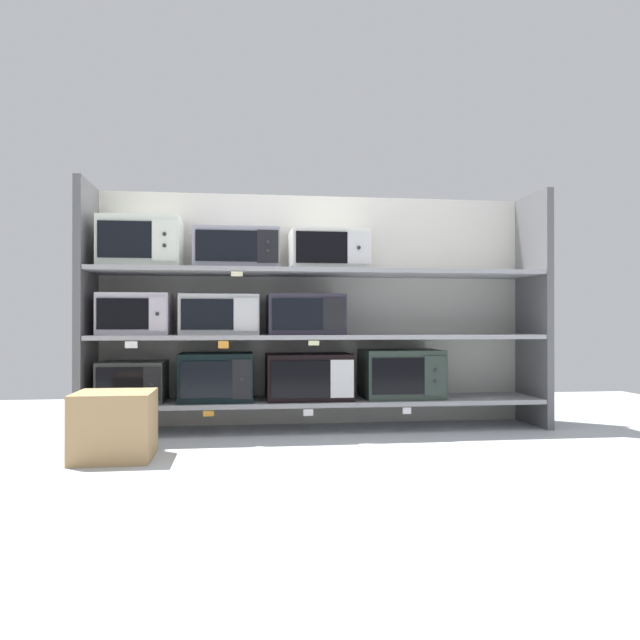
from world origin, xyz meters
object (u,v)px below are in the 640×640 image
(microwave_3, at_px, (401,374))
(shipping_carton, at_px, (114,425))
(microwave_6, at_px, (305,315))
(microwave_7, at_px, (141,243))
(microwave_2, at_px, (308,376))
(microwave_8, at_px, (236,250))
(microwave_4, at_px, (136,314))
(microwave_0, at_px, (133,382))
(microwave_1, at_px, (216,377))
(microwave_5, at_px, (220,315))
(microwave_9, at_px, (328,251))

(microwave_3, height_order, shipping_carton, microwave_3)
(microwave_6, relative_size, shipping_carton, 1.26)
(microwave_7, bearing_deg, microwave_2, -0.01)
(microwave_8, bearing_deg, microwave_6, 0.00)
(microwave_3, distance_m, microwave_4, 1.85)
(microwave_0, xyz_separation_m, shipping_carton, (0.03, -0.80, -0.16))
(microwave_1, height_order, microwave_4, microwave_4)
(microwave_1, bearing_deg, microwave_0, -179.96)
(microwave_5, distance_m, microwave_9, 0.86)
(microwave_1, xyz_separation_m, microwave_8, (0.13, -0.00, 0.86))
(microwave_9, height_order, shipping_carton, microwave_9)
(microwave_0, relative_size, microwave_1, 0.88)
(microwave_7, bearing_deg, microwave_4, -179.87)
(microwave_2, relative_size, microwave_4, 1.27)
(microwave_5, bearing_deg, microwave_6, -0.01)
(microwave_5, bearing_deg, microwave_1, -179.97)
(microwave_7, relative_size, microwave_9, 1.00)
(microwave_6, bearing_deg, microwave_9, -0.03)
(microwave_4, height_order, shipping_carton, microwave_4)
(microwave_0, xyz_separation_m, microwave_3, (1.82, 0.00, 0.03))
(microwave_7, distance_m, shipping_carton, 1.34)
(microwave_0, height_order, microwave_8, microwave_8)
(microwave_1, height_order, microwave_2, microwave_1)
(microwave_2, bearing_deg, microwave_7, 179.99)
(microwave_3, xyz_separation_m, microwave_5, (-1.25, -0.00, 0.41))
(microwave_0, xyz_separation_m, microwave_9, (1.31, 0.00, 0.89))
(shipping_carton, bearing_deg, microwave_1, 57.36)
(shipping_carton, bearing_deg, microwave_4, 91.14)
(microwave_0, xyz_separation_m, microwave_7, (0.05, 0.00, 0.92))
(microwave_1, distance_m, shipping_carton, 0.97)
(microwave_3, relative_size, microwave_5, 1.03)
(microwave_0, relative_size, microwave_2, 0.73)
(microwave_3, xyz_separation_m, microwave_7, (-1.77, 0.00, 0.88))
(microwave_3, relative_size, microwave_4, 1.18)
(microwave_0, distance_m, microwave_6, 1.23)
(microwave_3, height_order, microwave_8, microwave_8)
(microwave_5, relative_size, microwave_7, 1.00)
(microwave_5, height_order, shipping_carton, microwave_5)
(microwave_4, relative_size, microwave_9, 0.87)
(microwave_5, relative_size, shipping_carton, 1.28)
(microwave_8, bearing_deg, microwave_9, -0.00)
(microwave_9, bearing_deg, microwave_0, -179.99)
(microwave_4, xyz_separation_m, microwave_9, (1.29, -0.00, 0.44))
(microwave_0, xyz_separation_m, microwave_2, (1.17, 0.00, 0.02))
(microwave_2, relative_size, microwave_3, 1.07)
(microwave_3, xyz_separation_m, microwave_9, (-0.51, -0.00, 0.85))
(microwave_7, xyz_separation_m, microwave_8, (0.63, -0.00, -0.03))
(microwave_3, relative_size, microwave_9, 1.02)
(microwave_7, bearing_deg, microwave_1, -0.01)
(microwave_2, height_order, shipping_carton, microwave_2)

